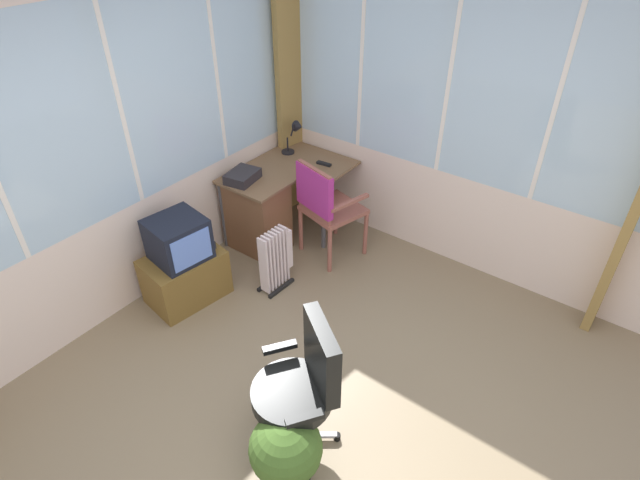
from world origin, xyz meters
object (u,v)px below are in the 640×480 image
(wooden_armchair, at_px, (323,201))
(potted_plant, at_px, (286,450))
(office_chair, at_px, (304,381))
(space_heater, at_px, (276,259))
(desk_lamp, at_px, (296,132))
(paper_tray, at_px, (243,176))
(tv_on_stand, at_px, (183,264))
(tv_remote, at_px, (324,164))
(desk, at_px, (261,210))

(wooden_armchair, xyz_separation_m, potted_plant, (-1.90, -1.14, -0.37))
(office_chair, bearing_deg, space_heater, 47.31)
(desk_lamp, distance_m, wooden_armchair, 0.88)
(wooden_armchair, bearing_deg, office_chair, -146.75)
(office_chair, distance_m, space_heater, 1.57)
(wooden_armchair, height_order, potted_plant, wooden_armchair)
(paper_tray, height_order, tv_on_stand, paper_tray)
(desk_lamp, height_order, tv_on_stand, desk_lamp)
(tv_remote, bearing_deg, space_heater, -173.30)
(wooden_armchair, relative_size, office_chair, 1.01)
(desk, xyz_separation_m, tv_remote, (0.59, -0.32, 0.35))
(desk, distance_m, desk_lamp, 0.86)
(desk, relative_size, paper_tray, 3.82)
(office_chair, bearing_deg, potted_plant, -164.99)
(potted_plant, bearing_deg, desk_lamp, 37.42)
(desk, xyz_separation_m, office_chair, (-1.44, -1.67, 0.17))
(space_heater, xyz_separation_m, potted_plant, (-1.32, -1.21, -0.04))
(desk_lamp, distance_m, paper_tray, 0.78)
(tv_remote, bearing_deg, office_chair, -152.01)
(space_heater, bearing_deg, desk_lamp, 29.98)
(desk, height_order, space_heater, desk)
(space_heater, bearing_deg, desk, 53.44)
(desk_lamp, height_order, wooden_armchair, desk_lamp)
(paper_tray, distance_m, tv_on_stand, 0.97)
(desk, distance_m, potted_plant, 2.45)
(tv_remote, distance_m, wooden_armchair, 0.51)
(wooden_armchair, distance_m, tv_on_stand, 1.33)
(desk_lamp, bearing_deg, office_chair, -140.31)
(tv_remote, distance_m, potted_plant, 2.75)
(desk, relative_size, potted_plant, 2.30)
(tv_remote, bearing_deg, potted_plant, -153.92)
(desk, distance_m, office_chair, 2.21)
(wooden_armchair, height_order, space_heater, wooden_armchair)
(tv_remote, relative_size, office_chair, 0.15)
(desk, bearing_deg, tv_on_stand, -179.53)
(paper_tray, bearing_deg, potted_plant, -131.32)
(paper_tray, bearing_deg, space_heater, -114.91)
(office_chair, bearing_deg, wooden_armchair, 33.25)
(paper_tray, distance_m, wooden_armchair, 0.77)
(desk, xyz_separation_m, tv_on_stand, (-0.97, -0.01, -0.04))
(desk, bearing_deg, wooden_armchair, -72.56)
(office_chair, height_order, tv_on_stand, office_chair)
(space_heater, bearing_deg, paper_tray, 65.09)
(desk, xyz_separation_m, paper_tray, (-0.10, 0.09, 0.38))
(wooden_armchair, xyz_separation_m, tv_on_stand, (-1.16, 0.59, -0.27))
(space_heater, bearing_deg, tv_on_stand, 137.99)
(tv_on_stand, bearing_deg, desk, 0.47)
(potted_plant, bearing_deg, office_chair, 15.01)
(paper_tray, height_order, potted_plant, paper_tray)
(desk_lamp, xyz_separation_m, potted_plant, (-2.38, -1.82, -0.68))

